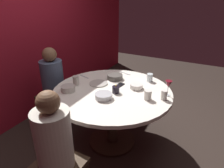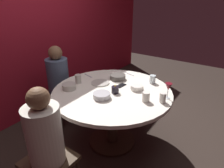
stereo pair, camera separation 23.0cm
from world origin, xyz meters
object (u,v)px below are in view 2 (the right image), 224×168
at_px(wine_glass, 168,87).
at_px(cup_near_candle, 146,97).
at_px(seated_diner_left, 45,137).
at_px(cup_by_right_diner, 163,98).
at_px(bowl_small_white, 69,86).
at_px(bowl_sauce_side, 137,87).
at_px(cell_phone, 121,86).
at_px(cup_center_front, 78,79).
at_px(seated_diner_back, 58,76).
at_px(dining_table, 112,101).
at_px(bowl_salad_center, 118,77).
at_px(cup_by_left_diner, 153,79).
at_px(bowl_serving_large, 102,95).
at_px(dinner_plate, 100,83).
at_px(candle_holder, 115,90).

bearing_deg(wine_glass, cup_near_candle, 140.40).
xyz_separation_m(seated_diner_left, wine_glass, (1.15, -0.60, 0.17)).
bearing_deg(cup_by_right_diner, bowl_small_white, 107.87).
relative_size(bowl_sauce_side, cup_near_candle, 1.44).
bearing_deg(cell_phone, cup_near_candle, -16.35).
xyz_separation_m(bowl_sauce_side, cup_center_front, (-0.26, 0.70, 0.03)).
bearing_deg(seated_diner_back, seated_diner_left, -45.68).
distance_m(dining_table, cup_center_front, 0.52).
distance_m(cell_phone, cup_center_front, 0.55).
relative_size(dining_table, seated_diner_back, 1.22).
bearing_deg(wine_glass, bowl_sauce_side, 89.59).
xyz_separation_m(seated_diner_back, bowl_salad_center, (0.32, -0.82, 0.07)).
bearing_deg(bowl_small_white, wine_glass, -66.78).
bearing_deg(wine_glass, seated_diner_back, 96.68).
bearing_deg(cup_center_front, seated_diner_left, -152.22).
distance_m(bowl_small_white, cup_center_front, 0.20).
xyz_separation_m(dining_table, cup_by_left_diner, (0.47, -0.30, 0.20)).
height_order(bowl_serving_large, bowl_small_white, bowl_small_white).
distance_m(wine_glass, cell_phone, 0.60).
xyz_separation_m(bowl_salad_center, cup_center_front, (-0.39, 0.34, 0.02)).
bearing_deg(seated_diner_left, dinner_plate, 12.72).
xyz_separation_m(cup_by_left_diner, cup_by_right_diner, (-0.40, -0.29, 0.00)).
relative_size(wine_glass, cup_by_right_diner, 1.64).
bearing_deg(dining_table, wine_glass, -73.27).
xyz_separation_m(dinner_plate, bowl_salad_center, (0.24, -0.11, 0.02)).
xyz_separation_m(dining_table, seated_diner_left, (-0.97, 0.00, 0.11)).
relative_size(dining_table, wine_glass, 7.98).
bearing_deg(dinner_plate, cup_center_front, 122.74).
bearing_deg(dining_table, bowl_salad_center, 22.05).
height_order(seated_diner_back, bowl_salad_center, seated_diner_back).
distance_m(cup_by_right_diner, cup_center_front, 1.08).
relative_size(dinner_plate, cup_by_right_diner, 2.16).
xyz_separation_m(dining_table, bowl_salad_center, (0.32, 0.13, 0.18)).
xyz_separation_m(candle_holder, bowl_small_white, (-0.23, 0.51, -0.01)).
height_order(wine_glass, bowl_serving_large, wine_glass).
height_order(candle_holder, cup_center_front, cup_center_front).
height_order(cup_near_candle, cup_by_left_diner, cup_near_candle).
bearing_deg(candle_holder, bowl_serving_large, 163.33).
height_order(dinner_plate, cup_by_right_diner, cup_by_right_diner).
distance_m(candle_holder, cup_near_candle, 0.37).
xyz_separation_m(seated_diner_left, cup_by_left_diner, (1.44, -0.30, 0.09)).
bearing_deg(cell_phone, bowl_salad_center, 140.04).
xyz_separation_m(dining_table, bowl_sauce_side, (0.18, -0.23, 0.17)).
distance_m(seated_diner_left, wine_glass, 1.31).
bearing_deg(bowl_small_white, bowl_salad_center, -27.85).
xyz_separation_m(bowl_small_white, bowl_sauce_side, (0.45, -0.67, -0.01)).
bearing_deg(cup_by_right_diner, bowl_salad_center, 70.84).
relative_size(seated_diner_left, bowl_salad_center, 5.68).
relative_size(seated_diner_back, cup_near_candle, 10.93).
relative_size(wine_glass, cup_near_candle, 1.67).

